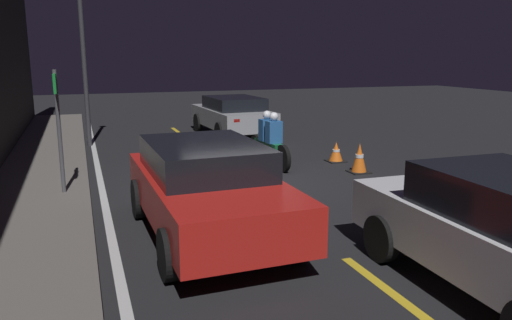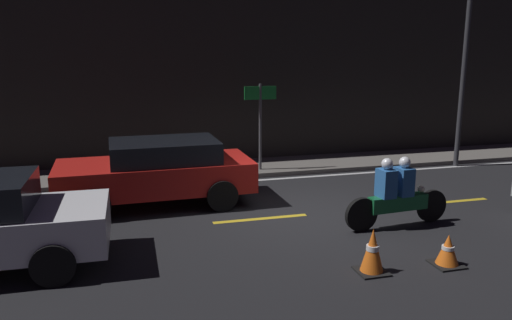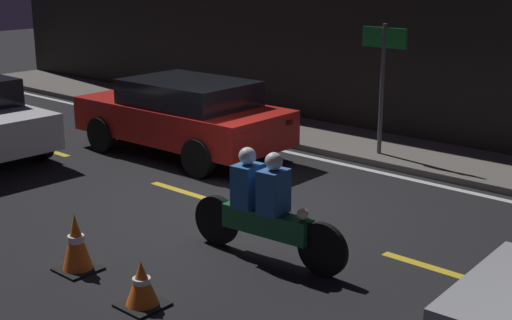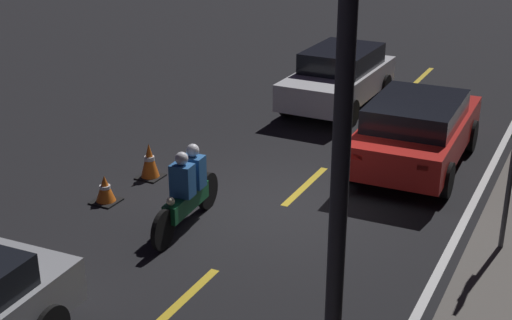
{
  "view_description": "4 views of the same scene",
  "coord_description": "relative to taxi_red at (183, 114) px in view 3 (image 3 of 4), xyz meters",
  "views": [
    {
      "loc": [
        -10.24,
        3.37,
        2.8
      ],
      "look_at": [
        -0.96,
        0.08,
        0.71
      ],
      "focal_mm": 35.0,
      "sensor_mm": 36.0,
      "label": 1
    },
    {
      "loc": [
        -3.66,
        -9.44,
        3.4
      ],
      "look_at": [
        -1.12,
        -0.09,
        1.28
      ],
      "focal_mm": 35.0,
      "sensor_mm": 36.0,
      "label": 2
    },
    {
      "loc": [
        6.87,
        -7.41,
        3.63
      ],
      "look_at": [
        0.22,
        0.1,
        0.8
      ],
      "focal_mm": 50.0,
      "sensor_mm": 36.0,
      "label": 3
    },
    {
      "loc": [
        10.62,
        4.76,
        5.58
      ],
      "look_at": [
        0.17,
        -0.48,
        0.87
      ],
      "focal_mm": 50.0,
      "sensor_mm": 36.0,
      "label": 4
    }
  ],
  "objects": [
    {
      "name": "ground_plane",
      "position": [
        2.95,
        -1.59,
        -0.79
      ],
      "size": [
        56.0,
        56.0,
        0.0
      ],
      "primitive_type": "plane",
      "color": "black"
    },
    {
      "name": "raised_curb",
      "position": [
        2.95,
        2.69,
        -0.73
      ],
      "size": [
        28.0,
        1.98,
        0.12
      ],
      "color": "#605B56",
      "rests_on": "ground"
    },
    {
      "name": "lane_dash_b",
      "position": [
        -2.55,
        -1.59,
        -0.79
      ],
      "size": [
        2.0,
        0.14,
        0.01
      ],
      "color": "gold",
      "rests_on": "ground"
    },
    {
      "name": "lane_dash_c",
      "position": [
        1.95,
        -1.59,
        -0.79
      ],
      "size": [
        2.0,
        0.14,
        0.01
      ],
      "color": "gold",
      "rests_on": "ground"
    },
    {
      "name": "lane_dash_d",
      "position": [
        6.45,
        -1.59,
        -0.79
      ],
      "size": [
        2.0,
        0.14,
        0.01
      ],
      "color": "gold",
      "rests_on": "ground"
    },
    {
      "name": "lane_solid_kerb",
      "position": [
        2.95,
        1.45,
        -0.79
      ],
      "size": [
        25.2,
        0.14,
        0.01
      ],
      "color": "silver",
      "rests_on": "ground"
    },
    {
      "name": "taxi_red",
      "position": [
        0.0,
        0.0,
        0.0
      ],
      "size": [
        4.3,
        2.05,
        1.46
      ],
      "rotation": [
        0.0,
        0.0,
        3.17
      ],
      "color": "red",
      "rests_on": "ground"
    },
    {
      "name": "motorcycle",
      "position": [
        4.37,
        -2.72,
        -0.13
      ],
      "size": [
        2.29,
        0.41,
        1.4
      ],
      "rotation": [
        0.0,
        0.0,
        0.08
      ],
      "color": "black",
      "rests_on": "ground"
    },
    {
      "name": "traffic_cone_near",
      "position": [
        2.94,
        -4.49,
        -0.44
      ],
      "size": [
        0.47,
        0.47,
        0.72
      ],
      "color": "black",
      "rests_on": "ground"
    },
    {
      "name": "traffic_cone_mid",
      "position": [
        4.25,
        -4.57,
        -0.54
      ],
      "size": [
        0.47,
        0.47,
        0.52
      ],
      "color": "black",
      "rests_on": "ground"
    },
    {
      "name": "shop_sign",
      "position": [
        2.99,
        2.18,
        1.02
      ],
      "size": [
        0.9,
        0.08,
        2.4
      ],
      "color": "#4C4C51",
      "rests_on": "raised_curb"
    }
  ]
}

